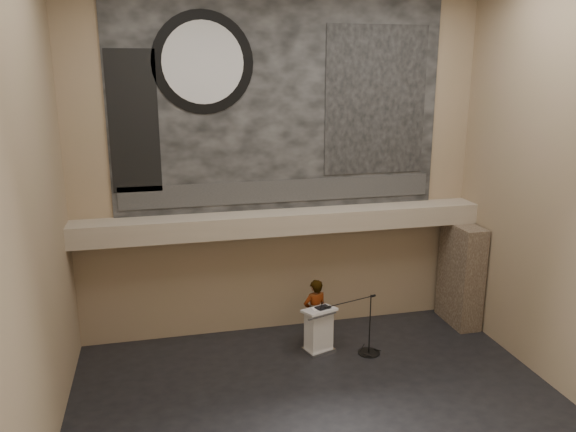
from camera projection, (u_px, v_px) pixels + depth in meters
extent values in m
plane|color=black|center=(325.00, 413.00, 11.04)|extent=(10.00, 10.00, 0.00)
cube|color=#907D5C|center=(280.00, 167.00, 13.73)|extent=(10.00, 0.02, 8.50)
cube|color=#907D5C|center=(438.00, 285.00, 6.20)|extent=(10.00, 0.02, 8.50)
cube|color=#907D5C|center=(27.00, 220.00, 8.85)|extent=(0.02, 8.00, 8.50)
cube|color=#907D5C|center=(571.00, 190.00, 11.08)|extent=(0.02, 8.00, 8.50)
cube|color=gray|center=(284.00, 222.00, 13.68)|extent=(10.00, 0.80, 0.50)
cylinder|color=#B2893D|center=(219.00, 238.00, 13.35)|extent=(0.04, 0.04, 0.06)
cylinder|color=#B2893D|center=(358.00, 228.00, 14.13)|extent=(0.04, 0.04, 0.06)
cube|color=black|center=(281.00, 106.00, 13.33)|extent=(8.00, 0.05, 5.00)
cube|color=#2C2C2C|center=(281.00, 191.00, 13.81)|extent=(7.76, 0.02, 0.55)
cylinder|color=black|center=(203.00, 63.00, 12.64)|extent=(2.30, 0.02, 2.30)
cylinder|color=silver|center=(203.00, 63.00, 12.62)|extent=(1.84, 0.02, 1.84)
cube|color=black|center=(376.00, 101.00, 13.80)|extent=(2.60, 0.02, 3.60)
cube|color=black|center=(134.00, 122.00, 12.61)|extent=(1.10, 0.02, 3.20)
cube|color=#46382B|center=(461.00, 274.00, 14.70)|extent=(0.60, 1.40, 2.70)
cube|color=silver|center=(318.00, 350.00, 13.46)|extent=(0.78, 0.68, 0.08)
cube|color=silver|center=(319.00, 330.00, 13.33)|extent=(0.68, 0.56, 0.96)
cube|color=silver|center=(319.00, 310.00, 13.18)|extent=(0.87, 0.73, 0.13)
cube|color=black|center=(323.00, 308.00, 13.20)|extent=(0.38, 0.34, 0.04)
cube|color=white|center=(316.00, 309.00, 13.17)|extent=(0.22, 0.28, 0.00)
imported|color=white|center=(315.00, 312.00, 13.61)|extent=(0.69, 0.52, 1.69)
cylinder|color=black|center=(369.00, 353.00, 13.37)|extent=(0.52, 0.52, 0.02)
cylinder|color=black|center=(370.00, 324.00, 13.18)|extent=(0.03, 0.03, 1.49)
cylinder|color=black|center=(350.00, 302.00, 12.72)|extent=(1.29, 0.40, 0.02)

